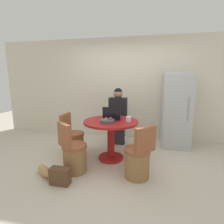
# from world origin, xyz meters

# --- Properties ---
(ground_plane) EXTENTS (12.00, 12.00, 0.00)m
(ground_plane) POSITION_xyz_m (0.00, 0.00, 0.00)
(ground_plane) COLOR beige
(wall_back) EXTENTS (7.00, 0.06, 2.60)m
(wall_back) POSITION_xyz_m (0.00, 1.69, 1.30)
(wall_back) COLOR beige
(wall_back) RESTS_ON ground_plane
(refrigerator) EXTENTS (0.62, 0.73, 1.71)m
(refrigerator) POSITION_xyz_m (1.28, 1.29, 0.85)
(refrigerator) COLOR silver
(refrigerator) RESTS_ON ground_plane
(dining_table) EXTENTS (1.04, 1.04, 0.78)m
(dining_table) POSITION_xyz_m (-0.04, 0.26, 0.56)
(dining_table) COLOR maroon
(dining_table) RESTS_ON ground_plane
(chair_near_left_corner) EXTENTS (0.48, 0.48, 0.87)m
(chair_near_left_corner) POSITION_xyz_m (-0.55, -0.36, 0.30)
(chair_near_left_corner) COLOR olive
(chair_near_left_corner) RESTS_ON ground_plane
(chair_near_right_corner) EXTENTS (0.48, 0.48, 0.87)m
(chair_near_right_corner) POSITION_xyz_m (0.52, -0.31, 0.30)
(chair_near_right_corner) COLOR olive
(chair_near_right_corner) RESTS_ON ground_plane
(chair_left_side) EXTENTS (0.42, 0.42, 0.87)m
(chair_left_side) POSITION_xyz_m (-0.84, 0.26, 0.30)
(chair_left_side) COLOR olive
(chair_left_side) RESTS_ON ground_plane
(person_seated) EXTENTS (0.40, 0.37, 1.36)m
(person_seated) POSITION_xyz_m (-0.03, 1.00, 0.75)
(person_seated) COLOR #2D2D38
(person_seated) RESTS_ON ground_plane
(laptop) EXTENTS (0.35, 0.24, 0.26)m
(laptop) POSITION_xyz_m (-0.04, 0.35, 0.83)
(laptop) COLOR #232328
(laptop) RESTS_ON dining_table
(fruit_bowl) EXTENTS (0.27, 0.27, 0.10)m
(fruit_bowl) POSITION_xyz_m (-0.07, 0.10, 0.81)
(fruit_bowl) COLOR #4C4C56
(fruit_bowl) RESTS_ON dining_table
(coffee_cup) EXTENTS (0.09, 0.09, 0.09)m
(coffee_cup) POSITION_xyz_m (0.29, 0.25, 0.82)
(coffee_cup) COLOR white
(coffee_cup) RESTS_ON dining_table
(cat) EXTENTS (0.40, 0.34, 0.16)m
(cat) POSITION_xyz_m (-0.98, -0.57, 0.08)
(cat) COLOR tan
(cat) RESTS_ON ground_plane
(handbag) EXTENTS (0.30, 0.14, 0.26)m
(handbag) POSITION_xyz_m (-0.61, -0.74, 0.13)
(handbag) COLOR brown
(handbag) RESTS_ON ground_plane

